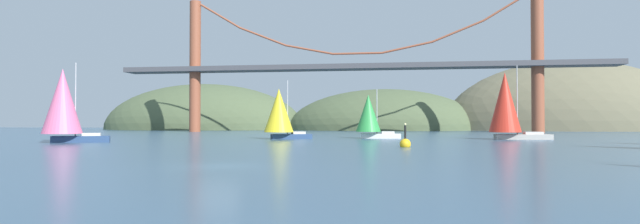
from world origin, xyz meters
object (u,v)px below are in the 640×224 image
sailboat_pink_spinnaker (63,103)px  sailboat_green_sail (369,115)px  sailboat_yellow_sail (280,112)px  sailboat_scarlet_sail (506,105)px  channel_buoy (405,143)px

sailboat_pink_spinnaker → sailboat_green_sail: bearing=30.4°
sailboat_pink_spinnaker → sailboat_yellow_sail: bearing=35.2°
sailboat_green_sail → sailboat_pink_spinnaker: sailboat_pink_spinnaker is taller
sailboat_scarlet_sail → sailboat_pink_spinnaker: (-55.64, -19.74, -0.17)m
sailboat_green_sail → sailboat_pink_spinnaker: 41.75m
sailboat_scarlet_sail → sailboat_yellow_sail: size_ratio=1.22×
sailboat_yellow_sail → channel_buoy: 28.20m
sailboat_pink_spinnaker → sailboat_yellow_sail: 28.34m
sailboat_pink_spinnaker → channel_buoy: sailboat_pink_spinnaker is taller
sailboat_pink_spinnaker → channel_buoy: size_ratio=3.72×
sailboat_scarlet_sail → sailboat_pink_spinnaker: bearing=-160.5°
sailboat_scarlet_sail → channel_buoy: (-14.53, -24.87, -4.62)m
sailboat_green_sail → sailboat_scarlet_sail: (19.66, -1.40, 1.43)m
sailboat_yellow_sail → sailboat_scarlet_sail: bearing=6.0°
sailboat_pink_spinnaker → sailboat_scarlet_sail: bearing=19.5°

